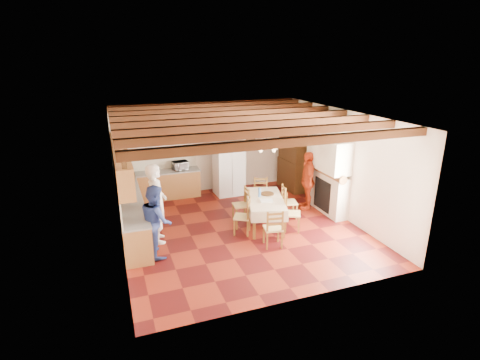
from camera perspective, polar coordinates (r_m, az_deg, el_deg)
name	(u,v)px	position (r m, az deg, el deg)	size (l,w,h in m)	color
floor	(240,229)	(10.05, 0.05, -7.40)	(6.00, 6.50, 0.02)	#450D0D
ceiling	(240,115)	(9.15, 0.05, 9.88)	(6.00, 6.50, 0.02)	white
wall_back	(207,147)	(12.50, -5.08, 5.06)	(6.00, 0.02, 3.00)	#F3E5D0
wall_front	(303,227)	(6.73, 9.64, -7.06)	(6.00, 0.02, 3.00)	#F3E5D0
wall_left	(116,188)	(8.98, -18.32, -1.18)	(0.02, 6.50, 3.00)	#F3E5D0
wall_right	(341,164)	(10.85, 15.17, 2.43)	(0.02, 6.50, 3.00)	#F3E5D0
ceiling_beams	(240,119)	(9.17, 0.05, 9.26)	(6.00, 6.30, 0.16)	#3B1E10
lower_cabinets_left	(131,212)	(10.34, -16.27, -4.75)	(0.60, 4.30, 0.86)	brown
lower_cabinets_back	(163,185)	(12.21, -11.59, -0.80)	(2.30, 0.60, 0.86)	brown
countertop_left	(129,196)	(10.18, -16.49, -2.42)	(0.62, 4.30, 0.04)	gray
countertop_back	(163,172)	(12.08, -11.73, 1.22)	(2.34, 0.62, 0.04)	gray
backsplash_left	(117,186)	(10.07, -18.27, -0.89)	(0.03, 4.30, 0.60)	beige
backsplash_back	(160,160)	(12.26, -12.02, 3.01)	(2.30, 0.03, 0.60)	beige
upper_cabinets	(121,161)	(9.89, -17.72, 2.77)	(0.35, 4.20, 0.70)	brown
fireplace	(328,166)	(10.88, 13.28, 2.07)	(0.56, 1.60, 2.80)	beige
wall_picture	(251,133)	(12.87, 1.64, 7.10)	(0.34, 0.03, 0.42)	black
refrigerator	(229,167)	(12.22, -1.74, 1.93)	(0.91, 0.75, 1.81)	white
hutch	(293,156)	(12.75, 8.09, 3.63)	(0.54, 1.28, 2.32)	#321D0F
dining_table	(265,201)	(9.98, 3.86, -3.23)	(1.37, 1.96, 0.78)	silver
chandelier	(266,144)	(9.52, 4.06, 5.51)	(0.47, 0.47, 0.03)	black
chair_left_near	(242,216)	(9.59, 0.32, -5.51)	(0.42, 0.40, 0.96)	brown
chair_left_far	(241,204)	(10.31, 0.11, -3.74)	(0.42, 0.40, 0.96)	brown
chair_right_near	(293,213)	(9.86, 8.02, -5.00)	(0.42, 0.40, 0.96)	brown
chair_right_far	(289,202)	(10.60, 7.53, -3.28)	(0.42, 0.40, 0.96)	brown
chair_end_near	(273,227)	(9.01, 5.05, -7.22)	(0.42, 0.40, 0.96)	brown
chair_end_far	(261,194)	(11.06, 3.16, -2.21)	(0.42, 0.40, 0.96)	brown
person_man	(157,203)	(9.24, -12.53, -3.51)	(0.72, 0.47, 1.97)	white
person_woman_blue	(156,221)	(8.69, -12.63, -6.05)	(0.81, 0.63, 1.67)	#2D408A
person_woman_red	(307,180)	(11.21, 10.23, -0.06)	(1.02, 0.43, 1.75)	#B33313
microwave	(180,165)	(12.12, -9.07, 2.20)	(0.49, 0.33, 0.27)	silver
fridge_vase	(233,135)	(12.01, -1.14, 6.88)	(0.30, 0.30, 0.32)	#321D0F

